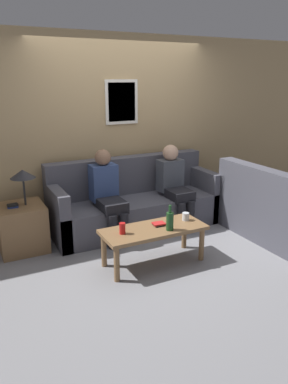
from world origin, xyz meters
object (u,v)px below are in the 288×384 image
Objects in this scene: coffee_table at (154,233)px; wine_bottle at (170,221)px; drinking_glass at (186,217)px; person_left at (107,192)px; couch_main at (134,204)px; couch_side at (277,214)px; person_right at (174,182)px.

coffee_table is 4.10× the size of wine_bottle.
drinking_glass is 0.08× the size of person_left.
couch_main reaches higher than wine_bottle.
couch_side is (1.46, -1.21, 0.00)m from couch_main.
wine_bottle reaches higher than drinking_glass.
drinking_glass is 0.95m from person_right.
coffee_table is at bearing 85.98° from couch_side.
couch_main is at bearing 21.69° from person_left.
coffee_table is 0.25m from wine_bottle.
coffee_table is at bearing -131.96° from person_right.
person_right reaches higher than drinking_glass.
drinking_glass reaches higher than coffee_table.
person_left reaches higher than person_right.
couch_main is 1.47× the size of couch_side.
couch_side is 1.41m from person_right.
couch_main is 0.63m from person_right.
drinking_glass is at bearing -81.16° from couch_main.
wine_bottle is (-1.61, -0.01, 0.20)m from couch_side.
person_left is 1.02× the size of person_right.
couch_main is 1.90m from couch_side.
couch_main is 1.98× the size of coffee_table.
person_left reaches higher than drinking_glass.
coffee_table is at bearing -78.15° from person_left.
couch_main reaches higher than drinking_glass.
person_left is at bearing 107.08° from wine_bottle.
wine_bottle is 3.15× the size of drinking_glass.
drinking_glass is at bearing -53.86° from person_left.
person_left reaches higher than couch_main.
wine_bottle is 1.08m from person_left.
person_left is (-0.32, 1.03, 0.09)m from wine_bottle.
drinking_glass is at bearing 28.08° from wine_bottle.
coffee_table is 1.24m from person_right.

